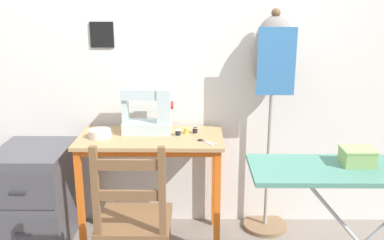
% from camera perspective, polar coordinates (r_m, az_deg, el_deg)
% --- Properties ---
extents(wall_back, '(10.00, 0.06, 2.55)m').
position_cam_1_polar(wall_back, '(3.03, -5.24, 8.90)').
color(wall_back, silver).
rests_on(wall_back, ground_plane).
extents(sewing_table, '(0.96, 0.48, 0.76)m').
position_cam_1_polar(sewing_table, '(2.88, -5.54, -4.50)').
color(sewing_table, tan).
rests_on(sewing_table, ground_plane).
extents(sewing_machine, '(0.34, 0.16, 0.33)m').
position_cam_1_polar(sewing_machine, '(2.88, -5.61, 1.07)').
color(sewing_machine, silver).
rests_on(sewing_machine, sewing_table).
extents(fabric_bowl, '(0.15, 0.15, 0.05)m').
position_cam_1_polar(fabric_bowl, '(2.87, -12.19, -1.75)').
color(fabric_bowl, silver).
rests_on(fabric_bowl, sewing_table).
extents(scissors, '(0.13, 0.13, 0.01)m').
position_cam_1_polar(scissors, '(2.73, 1.65, -2.87)').
color(scissors, silver).
rests_on(scissors, sewing_table).
extents(thread_spool_near_machine, '(0.04, 0.04, 0.04)m').
position_cam_1_polar(thread_spool_near_machine, '(2.84, -1.88, -1.70)').
color(thread_spool_near_machine, black).
rests_on(thread_spool_near_machine, sewing_table).
extents(thread_spool_mid_table, '(0.04, 0.04, 0.04)m').
position_cam_1_polar(thread_spool_mid_table, '(2.89, -0.79, -1.42)').
color(thread_spool_mid_table, yellow).
rests_on(thread_spool_mid_table, sewing_table).
extents(thread_spool_far_edge, '(0.04, 0.04, 0.04)m').
position_cam_1_polar(thread_spool_far_edge, '(2.89, 0.41, -1.40)').
color(thread_spool_far_edge, black).
rests_on(thread_spool_far_edge, sewing_table).
extents(wooden_chair, '(0.40, 0.38, 0.94)m').
position_cam_1_polar(wooden_chair, '(2.45, -7.72, -13.46)').
color(wooden_chair, brown).
rests_on(wooden_chair, ground_plane).
extents(filing_cabinet, '(0.47, 0.57, 0.67)m').
position_cam_1_polar(filing_cabinet, '(3.20, -19.99, -9.25)').
color(filing_cabinet, '#4C4C51').
rests_on(filing_cabinet, ground_plane).
extents(dress_form, '(0.32, 0.32, 1.58)m').
position_cam_1_polar(dress_form, '(2.93, 10.73, 6.12)').
color(dress_form, '#846647').
rests_on(dress_form, ground_plane).
extents(ironing_board, '(1.18, 0.38, 0.85)m').
position_cam_1_polar(ironing_board, '(2.30, 22.61, -6.90)').
color(ironing_board, '#518E7A').
rests_on(ironing_board, ground_plane).
extents(storage_box, '(0.16, 0.14, 0.09)m').
position_cam_1_polar(storage_box, '(2.28, 21.19, -4.55)').
color(storage_box, '#8EB266').
rests_on(storage_box, ironing_board).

